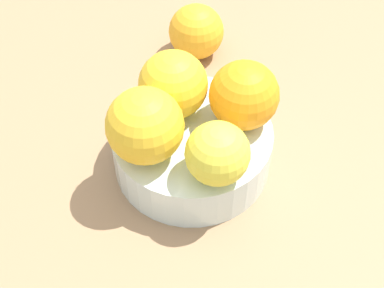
# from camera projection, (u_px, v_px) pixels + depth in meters

# --- Properties ---
(ground_plane) EXTENTS (1.10, 1.10, 0.02)m
(ground_plane) POSITION_uv_depth(u_px,v_px,m) (192.00, 168.00, 0.62)
(ground_plane) COLOR #997551
(fruit_bowl) EXTENTS (0.17, 0.17, 0.05)m
(fruit_bowl) POSITION_uv_depth(u_px,v_px,m) (192.00, 148.00, 0.60)
(fruit_bowl) COLOR silver
(fruit_bowl) RESTS_ON ground_plane
(orange_in_bowl_0) EXTENTS (0.07, 0.07, 0.07)m
(orange_in_bowl_0) POSITION_uv_depth(u_px,v_px,m) (173.00, 85.00, 0.57)
(orange_in_bowl_0) COLOR yellow
(orange_in_bowl_0) RESTS_ON fruit_bowl
(orange_in_bowl_1) EXTENTS (0.08, 0.08, 0.08)m
(orange_in_bowl_1) POSITION_uv_depth(u_px,v_px,m) (145.00, 126.00, 0.53)
(orange_in_bowl_1) COLOR yellow
(orange_in_bowl_1) RESTS_ON fruit_bowl
(orange_in_bowl_2) EXTENTS (0.07, 0.07, 0.07)m
(orange_in_bowl_2) POSITION_uv_depth(u_px,v_px,m) (243.00, 93.00, 0.56)
(orange_in_bowl_2) COLOR orange
(orange_in_bowl_2) RESTS_ON fruit_bowl
(orange_in_bowl_3) EXTENTS (0.06, 0.06, 0.06)m
(orange_in_bowl_3) POSITION_uv_depth(u_px,v_px,m) (218.00, 154.00, 0.51)
(orange_in_bowl_3) COLOR yellow
(orange_in_bowl_3) RESTS_ON fruit_bowl
(orange_loose_0) EXTENTS (0.07, 0.07, 0.07)m
(orange_loose_0) POSITION_uv_depth(u_px,v_px,m) (196.00, 32.00, 0.71)
(orange_loose_0) COLOR #F9A823
(orange_loose_0) RESTS_ON ground_plane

